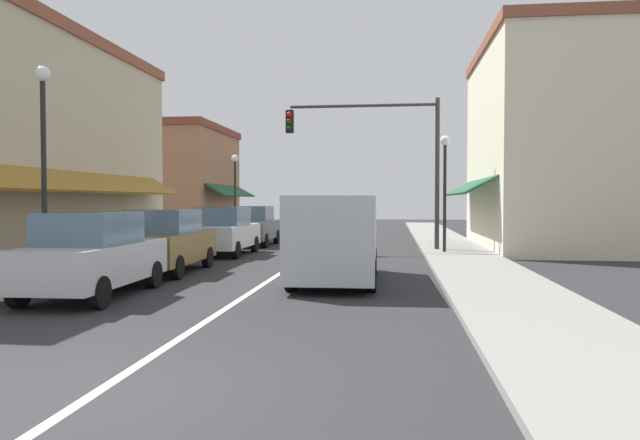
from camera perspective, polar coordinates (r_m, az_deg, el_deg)
ground_plane at (r=24.04m, az=-0.42°, el=-2.93°), size 80.00×80.00×0.00m
sidewalk_left at (r=25.34m, az=-12.87°, el=-2.59°), size 2.60×56.00×0.12m
sidewalk_right at (r=23.96m, az=12.75°, el=-2.85°), size 2.60×56.00×0.12m
lane_center_stripe at (r=24.04m, az=-0.42°, el=-2.92°), size 0.14×52.00×0.01m
storefront_left_block at (r=21.46m, az=-26.97°, el=6.39°), size 5.39×14.20×7.55m
storefront_right_block at (r=26.61m, az=20.73°, el=6.61°), size 6.43×10.20×8.53m
storefront_far_left at (r=35.94m, az=-13.02°, el=3.68°), size 6.09×8.20×6.33m
parked_car_nearest_left at (r=13.30m, az=-20.96°, el=-3.15°), size 1.87×4.14×1.77m
parked_car_second_left at (r=17.14m, az=-14.55°, el=-1.98°), size 1.85×4.14×1.77m
parked_car_third_left at (r=22.22m, az=-9.11°, el=-1.07°), size 1.81×4.11×1.77m
parked_car_far_left at (r=26.81m, az=-6.38°, el=-0.56°), size 1.82×4.12×1.77m
van_in_lane at (r=14.74m, az=1.53°, el=-1.50°), size 2.09×5.22×2.12m
traffic_signal_mast_arm at (r=23.69m, az=6.15°, el=7.03°), size 6.04×0.50×6.00m
street_lamp_left_near at (r=15.38m, az=-24.93°, el=6.95°), size 0.36×0.36×5.13m
street_lamp_right_mid at (r=22.46m, az=11.85°, el=4.35°), size 0.36×0.36×4.40m
street_lamp_left_far at (r=30.88m, az=-8.13°, el=3.64°), size 0.36×0.36×4.36m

